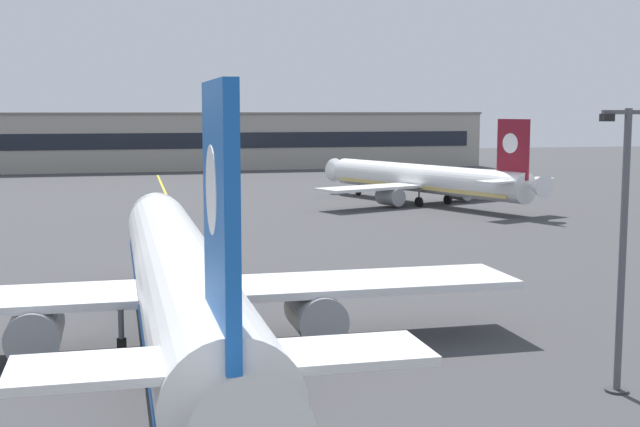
{
  "coord_description": "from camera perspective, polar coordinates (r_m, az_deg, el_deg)",
  "views": [
    {
      "loc": [
        -6.1,
        -24.84,
        10.89
      ],
      "look_at": [
        4.95,
        18.61,
        5.43
      ],
      "focal_mm": 48.01,
      "sensor_mm": 36.0,
      "label": 1
    }
  ],
  "objects": [
    {
      "name": "taxiway_centreline",
      "position": [
        56.25,
        -7.8,
        -4.29
      ],
      "size": [
        5.74,
        179.93,
        0.01
      ],
      "primitive_type": "cube",
      "rotation": [
        0.0,
        0.0,
        -0.03
      ],
      "color": "yellow",
      "rests_on": "ground"
    },
    {
      "name": "airliner_foreground",
      "position": [
        38.82,
        -9.35,
        -4.32
      ],
      "size": [
        32.06,
        41.44,
        11.65
      ],
      "color": "white",
      "rests_on": "ground"
    },
    {
      "name": "airliner_background",
      "position": [
        99.36,
        6.98,
        2.26
      ],
      "size": [
        27.0,
        34.03,
        9.94
      ],
      "color": "white",
      "rests_on": "ground"
    },
    {
      "name": "apron_lamp_post",
      "position": [
        34.52,
        19.54,
        -2.0
      ],
      "size": [
        2.24,
        0.9,
        10.95
      ],
      "color": "#515156",
      "rests_on": "ground"
    },
    {
      "name": "safety_cone_by_nose_gear",
      "position": [
        56.25,
        -9.33,
        -4.05
      ],
      "size": [
        0.44,
        0.44,
        0.55
      ],
      "color": "orange",
      "rests_on": "ground"
    },
    {
      "name": "terminal_building",
      "position": [
        158.74,
        -13.04,
        4.71
      ],
      "size": [
        134.62,
        12.4,
        10.44
      ],
      "color": "#9E998E",
      "rests_on": "ground"
    }
  ]
}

